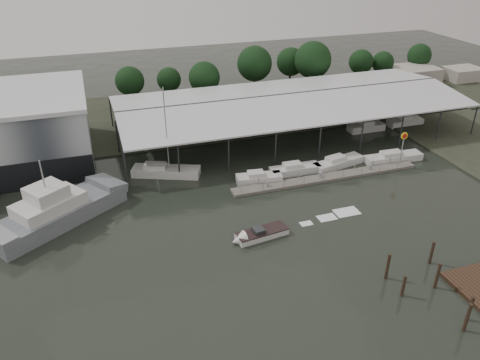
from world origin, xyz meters
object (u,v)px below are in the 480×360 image
object	(u,v)px
grey_trawler	(59,209)
white_sailboat	(165,171)
speedboat_underway	(258,235)
shell_fuel_sign	(403,143)

from	to	relation	value
grey_trawler	white_sailboat	bearing A→B (deg)	-5.72
grey_trawler	white_sailboat	size ratio (longest dim) A/B	1.28
grey_trawler	speedboat_underway	bearing A→B (deg)	-61.66
grey_trawler	white_sailboat	xyz separation A→B (m)	(14.14, 7.81, -0.93)
grey_trawler	speedboat_underway	distance (m)	24.00
white_sailboat	grey_trawler	bearing A→B (deg)	-128.62
shell_fuel_sign	grey_trawler	distance (m)	47.70
shell_fuel_sign	grey_trawler	xyz separation A→B (m)	(-47.64, 0.53, -2.35)
shell_fuel_sign	white_sailboat	bearing A→B (deg)	166.01
shell_fuel_sign	speedboat_underway	size ratio (longest dim) A/B	0.31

